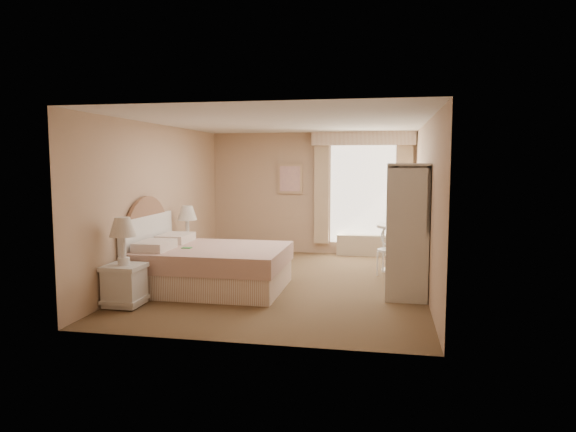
% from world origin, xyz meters
% --- Properties ---
extents(room, '(4.21, 5.51, 2.51)m').
position_xyz_m(room, '(0.00, 0.00, 1.25)').
color(room, brown).
rests_on(room, ground).
extents(window, '(2.05, 0.22, 2.51)m').
position_xyz_m(window, '(1.05, 2.65, 1.34)').
color(window, white).
rests_on(window, room).
extents(framed_art, '(0.52, 0.04, 0.62)m').
position_xyz_m(framed_art, '(-0.45, 2.71, 1.55)').
color(framed_art, tan).
rests_on(framed_art, room).
extents(bed, '(2.15, 1.68, 1.49)m').
position_xyz_m(bed, '(-1.12, -0.59, 0.36)').
color(bed, tan).
rests_on(bed, room).
extents(nightstand_near, '(0.48, 0.48, 1.16)m').
position_xyz_m(nightstand_near, '(-1.84, -1.71, 0.44)').
color(nightstand_near, silver).
rests_on(nightstand_near, room).
extents(nightstand_far, '(0.47, 0.47, 1.13)m').
position_xyz_m(nightstand_far, '(-1.84, 0.50, 0.43)').
color(nightstand_far, silver).
rests_on(nightstand_far, room).
extents(round_table, '(0.77, 0.77, 0.82)m').
position_xyz_m(round_table, '(1.75, 1.19, 0.55)').
color(round_table, white).
rests_on(round_table, room).
extents(cafe_chair, '(0.50, 0.50, 0.83)m').
position_xyz_m(cafe_chair, '(1.61, 0.95, 0.48)').
color(cafe_chair, white).
rests_on(cafe_chair, room).
extents(armoire, '(0.56, 1.13, 1.88)m').
position_xyz_m(armoire, '(1.81, -0.31, 0.78)').
color(armoire, silver).
rests_on(armoire, room).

